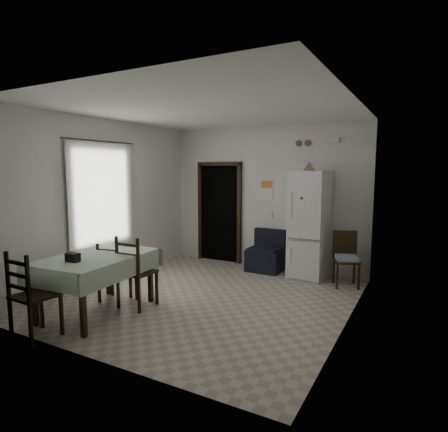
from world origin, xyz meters
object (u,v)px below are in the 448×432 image
at_px(corner_chair, 346,260).
at_px(dining_chair_far_left, 115,271).
at_px(fridge, 309,224).
at_px(dining_chair_far_right, 137,271).
at_px(dining_table, 97,284).
at_px(dining_chair_near_head, 35,294).
at_px(navy_seat, 266,251).

xyz_separation_m(corner_chair, dining_chair_far_left, (-3.00, -2.43, -0.02)).
xyz_separation_m(fridge, dining_chair_far_right, (-1.77, -2.75, -0.46)).
distance_m(corner_chair, dining_table, 4.08).
bearing_deg(dining_chair_near_head, navy_seat, -105.41).
distance_m(fridge, dining_chair_far_left, 3.57).
bearing_deg(dining_chair_far_right, corner_chair, -136.09).
relative_size(corner_chair, dining_table, 0.60).
distance_m(corner_chair, dining_chair_far_left, 3.86).
bearing_deg(dining_table, navy_seat, 64.84).
height_order(fridge, dining_chair_far_right, fridge).
bearing_deg(dining_chair_far_left, corner_chair, -151.07).
bearing_deg(corner_chair, dining_table, -156.06).
bearing_deg(dining_chair_near_head, dining_table, -90.52).
xyz_separation_m(dining_chair_far_left, dining_chair_far_right, (0.49, -0.04, 0.08)).
relative_size(fridge, dining_table, 1.27).
height_order(fridge, navy_seat, fridge).
distance_m(navy_seat, corner_chair, 1.64).
distance_m(navy_seat, dining_chair_far_right, 2.90).
distance_m(dining_chair_far_right, dining_chair_near_head, 1.43).
distance_m(navy_seat, dining_chair_near_head, 4.32).
bearing_deg(navy_seat, dining_chair_near_head, -106.15).
relative_size(dining_table, dining_chair_near_head, 1.47).
bearing_deg(fridge, dining_table, -118.38).
distance_m(fridge, corner_chair, 0.95).
xyz_separation_m(dining_chair_far_right, dining_chair_near_head, (-0.36, -1.38, 0.00)).
bearing_deg(corner_chair, navy_seat, 148.08).
height_order(navy_seat, dining_chair_near_head, dining_chair_near_head).
bearing_deg(corner_chair, dining_chair_near_head, -148.68).
height_order(navy_seat, dining_chair_far_left, dining_chair_far_left).
bearing_deg(dining_chair_far_right, dining_table, 53.95).
distance_m(dining_table, dining_chair_far_left, 0.52).
distance_m(dining_chair_far_left, dining_chair_far_right, 0.50).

